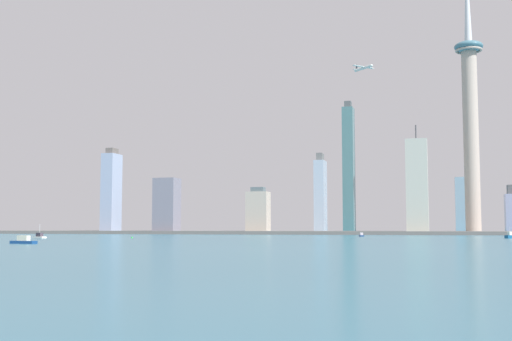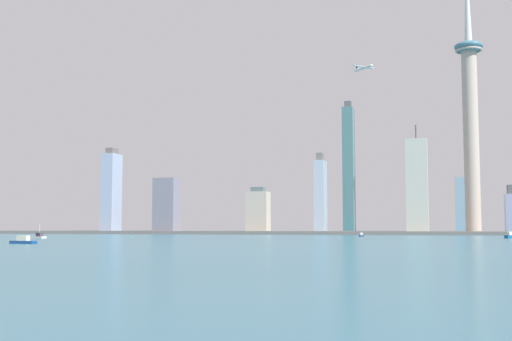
{
  "view_description": "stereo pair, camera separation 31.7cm",
  "coord_description": "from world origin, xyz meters",
  "px_view_note": "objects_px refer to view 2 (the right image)",
  "views": [
    {
      "loc": [
        211.97,
        -222.47,
        8.23
      ],
      "look_at": [
        -7.2,
        529.54,
        75.72
      ],
      "focal_mm": 46.26,
      "sensor_mm": 36.0,
      "label": 1
    },
    {
      "loc": [
        212.27,
        -222.38,
        8.23
      ],
      "look_at": [
        -7.2,
        529.54,
        75.72
      ],
      "focal_mm": 46.26,
      "sensor_mm": 36.0,
      "label": 2
    }
  ],
  "objects_px": {
    "skyscraper_1": "(461,206)",
    "skyscraper_3": "(512,212)",
    "skyscraper_0": "(349,169)",
    "channel_buoy_0": "(132,237)",
    "airplane": "(364,68)",
    "skyscraper_2": "(258,212)",
    "observation_tower": "(470,108)",
    "skyscraper_6": "(417,187)",
    "boat_2": "(510,236)",
    "skyscraper_7": "(320,196)",
    "boat_5": "(39,236)",
    "boat_4": "(23,241)",
    "boat_3": "(361,235)",
    "skyscraper_5": "(167,206)",
    "skyscraper_4": "(111,193)"
  },
  "relations": [
    {
      "from": "skyscraper_7",
      "to": "airplane",
      "type": "bearing_deg",
      "value": -14.89
    },
    {
      "from": "boat_4",
      "to": "boat_3",
      "type": "bearing_deg",
      "value": -105.01
    },
    {
      "from": "skyscraper_1",
      "to": "boat_3",
      "type": "relative_size",
      "value": 6.05
    },
    {
      "from": "skyscraper_1",
      "to": "skyscraper_6",
      "type": "xyz_separation_m",
      "value": [
        -47.18,
        -95.67,
        18.38
      ]
    },
    {
      "from": "skyscraper_0",
      "to": "channel_buoy_0",
      "type": "relative_size",
      "value": 112.57
    },
    {
      "from": "skyscraper_5",
      "to": "boat_3",
      "type": "relative_size",
      "value": 5.96
    },
    {
      "from": "skyscraper_7",
      "to": "airplane",
      "type": "distance_m",
      "value": 162.72
    },
    {
      "from": "skyscraper_5",
      "to": "skyscraper_7",
      "type": "xyz_separation_m",
      "value": [
        178.18,
        57.26,
        12.7
      ]
    },
    {
      "from": "observation_tower",
      "to": "boat_4",
      "type": "xyz_separation_m",
      "value": [
        -231.77,
        -491.41,
        -141.17
      ]
    },
    {
      "from": "airplane",
      "to": "channel_buoy_0",
      "type": "bearing_deg",
      "value": -69.74
    },
    {
      "from": "observation_tower",
      "to": "channel_buoy_0",
      "type": "bearing_deg",
      "value": -127.9
    },
    {
      "from": "skyscraper_5",
      "to": "skyscraper_2",
      "type": "bearing_deg",
      "value": 4.82
    },
    {
      "from": "boat_5",
      "to": "skyscraper_4",
      "type": "bearing_deg",
      "value": 133.64
    },
    {
      "from": "skyscraper_2",
      "to": "boat_4",
      "type": "xyz_separation_m",
      "value": [
        10.19,
        -460.33,
        -24.49
      ]
    },
    {
      "from": "skyscraper_6",
      "to": "boat_5",
      "type": "distance_m",
      "value": 411.19
    },
    {
      "from": "skyscraper_4",
      "to": "airplane",
      "type": "relative_size",
      "value": 4.19
    },
    {
      "from": "boat_3",
      "to": "airplane",
      "type": "relative_size",
      "value": 0.44
    },
    {
      "from": "skyscraper_1",
      "to": "boat_2",
      "type": "height_order",
      "value": "skyscraper_1"
    },
    {
      "from": "skyscraper_3",
      "to": "skyscraper_6",
      "type": "distance_m",
      "value": 154.29
    },
    {
      "from": "skyscraper_1",
      "to": "skyscraper_7",
      "type": "relative_size",
      "value": 0.7
    },
    {
      "from": "skyscraper_3",
      "to": "airplane",
      "type": "bearing_deg",
      "value": -156.31
    },
    {
      "from": "skyscraper_0",
      "to": "boat_5",
      "type": "relative_size",
      "value": 12.75
    },
    {
      "from": "airplane",
      "to": "boat_4",
      "type": "bearing_deg",
      "value": -60.22
    },
    {
      "from": "skyscraper_1",
      "to": "skyscraper_3",
      "type": "relative_size",
      "value": 1.16
    },
    {
      "from": "skyscraper_6",
      "to": "observation_tower",
      "type": "bearing_deg",
      "value": 29.64
    },
    {
      "from": "observation_tower",
      "to": "skyscraper_2",
      "type": "distance_m",
      "value": 270.41
    },
    {
      "from": "skyscraper_2",
      "to": "skyscraper_3",
      "type": "distance_m",
      "value": 308.01
    },
    {
      "from": "skyscraper_0",
      "to": "skyscraper_4",
      "type": "relative_size",
      "value": 1.57
    },
    {
      "from": "skyscraper_3",
      "to": "airplane",
      "type": "relative_size",
      "value": 2.28
    },
    {
      "from": "observation_tower",
      "to": "boat_2",
      "type": "bearing_deg",
      "value": -86.1
    },
    {
      "from": "skyscraper_4",
      "to": "boat_3",
      "type": "distance_m",
      "value": 381.6
    },
    {
      "from": "skyscraper_6",
      "to": "boat_2",
      "type": "relative_size",
      "value": 12.27
    },
    {
      "from": "skyscraper_0",
      "to": "channel_buoy_0",
      "type": "xyz_separation_m",
      "value": [
        -106.42,
        -394.4,
        -82.09
      ]
    },
    {
      "from": "skyscraper_2",
      "to": "boat_5",
      "type": "relative_size",
      "value": 4.12
    },
    {
      "from": "skyscraper_3",
      "to": "boat_4",
      "type": "relative_size",
      "value": 3.92
    },
    {
      "from": "skyscraper_7",
      "to": "boat_5",
      "type": "xyz_separation_m",
      "value": [
        -146.32,
        -361.82,
        -44.98
      ]
    },
    {
      "from": "skyscraper_6",
      "to": "boat_4",
      "type": "relative_size",
      "value": 8.02
    },
    {
      "from": "skyscraper_0",
      "to": "skyscraper_5",
      "type": "distance_m",
      "value": 237.54
    },
    {
      "from": "skyscraper_3",
      "to": "boat_3",
      "type": "bearing_deg",
      "value": -119.04
    },
    {
      "from": "airplane",
      "to": "skyscraper_3",
      "type": "bearing_deg",
      "value": 66.27
    },
    {
      "from": "skyscraper_0",
      "to": "skyscraper_3",
      "type": "height_order",
      "value": "skyscraper_0"
    },
    {
      "from": "skyscraper_6",
      "to": "skyscraper_7",
      "type": "bearing_deg",
      "value": 156.75
    },
    {
      "from": "skyscraper_6",
      "to": "skyscraper_7",
      "type": "xyz_separation_m",
      "value": [
        -117.19,
        50.35,
        -6.22
      ]
    },
    {
      "from": "boat_5",
      "to": "skyscraper_5",
      "type": "bearing_deg",
      "value": 119.7
    },
    {
      "from": "boat_3",
      "to": "skyscraper_0",
      "type": "bearing_deg",
      "value": 177.11
    },
    {
      "from": "skyscraper_4",
      "to": "boat_2",
      "type": "relative_size",
      "value": 11.03
    },
    {
      "from": "skyscraper_0",
      "to": "channel_buoy_0",
      "type": "distance_m",
      "value": 416.67
    },
    {
      "from": "skyscraper_5",
      "to": "boat_2",
      "type": "bearing_deg",
      "value": -29.37
    },
    {
      "from": "skyscraper_2",
      "to": "boat_3",
      "type": "bearing_deg",
      "value": -48.7
    },
    {
      "from": "airplane",
      "to": "skyscraper_2",
      "type": "bearing_deg",
      "value": -122.43
    }
  ]
}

